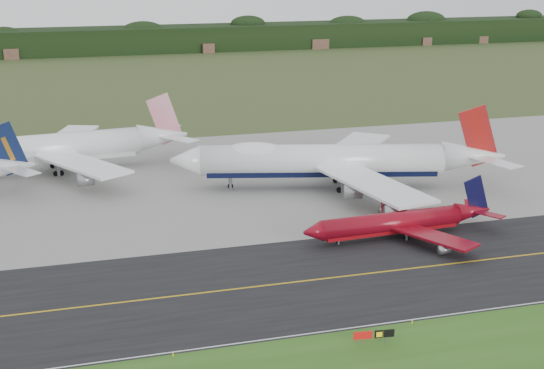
{
  "coord_description": "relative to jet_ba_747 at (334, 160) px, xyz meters",
  "views": [
    {
      "loc": [
        -38.39,
        -101.08,
        46.06
      ],
      "look_at": [
        -4.06,
        22.0,
        7.01
      ],
      "focal_mm": 50.0,
      "sensor_mm": 36.0,
      "label": 1
    }
  ],
  "objects": [
    {
      "name": "ground",
      "position": [
        -13.6,
        -38.48,
        -5.85
      ],
      "size": [
        600.0,
        600.0,
        0.0
      ],
      "primitive_type": "plane",
      "color": "#3E4B23",
      "rests_on": "ground"
    },
    {
      "name": "taxiway",
      "position": [
        -13.6,
        -42.48,
        -5.84
      ],
      "size": [
        400.0,
        32.0,
        0.02
      ],
      "primitive_type": "cube",
      "color": "black",
      "rests_on": "ground"
    },
    {
      "name": "apron",
      "position": [
        -13.6,
        12.52,
        -5.84
      ],
      "size": [
        400.0,
        78.0,
        0.01
      ],
      "primitive_type": "cube",
      "color": "gray",
      "rests_on": "ground"
    },
    {
      "name": "taxiway_centreline",
      "position": [
        -13.6,
        -42.48,
        -5.82
      ],
      "size": [
        400.0,
        0.4,
        0.0
      ],
      "primitive_type": "cube",
      "color": "gold",
      "rests_on": "taxiway"
    },
    {
      "name": "taxiway_edge_line",
      "position": [
        -13.6,
        -57.98,
        -5.82
      ],
      "size": [
        400.0,
        0.25,
        0.0
      ],
      "primitive_type": "cube",
      "color": "silver",
      "rests_on": "taxiway"
    },
    {
      "name": "horizon_treeline",
      "position": [
        -13.6,
        235.28,
        -0.38
      ],
      "size": [
        700.0,
        25.0,
        12.0
      ],
      "color": "black",
      "rests_on": "ground"
    },
    {
      "name": "jet_ba_747",
      "position": [
        0.0,
        0.0,
        0.0
      ],
      "size": [
        67.64,
        55.0,
        17.19
      ],
      "color": "white",
      "rests_on": "ground"
    },
    {
      "name": "jet_red_737",
      "position": [
        1.45,
        -29.39,
        -3.23
      ],
      "size": [
        35.1,
        28.6,
        9.48
      ],
      "color": "maroon",
      "rests_on": "ground"
    },
    {
      "name": "jet_star_tail",
      "position": [
        -54.85,
        27.51,
        -0.52
      ],
      "size": [
        60.63,
        50.49,
        15.98
      ],
      "color": "white",
      "rests_on": "ground"
    },
    {
      "name": "taxiway_sign",
      "position": [
        -17.5,
        -62.49,
        -4.63
      ],
      "size": [
        5.18,
        0.73,
        1.73
      ],
      "color": "slate",
      "rests_on": "ground"
    },
    {
      "name": "edge_marker_left",
      "position": [
        -41.79,
        -58.98,
        -5.6
      ],
      "size": [
        0.16,
        0.16,
        0.5
      ],
      "primitive_type": "cylinder",
      "color": "yellow",
      "rests_on": "ground"
    },
    {
      "name": "edge_marker_center",
      "position": [
        -10.59,
        -58.98,
        -5.6
      ],
      "size": [
        0.16,
        0.16,
        0.5
      ],
      "primitive_type": "cylinder",
      "color": "yellow",
      "rests_on": "ground"
    }
  ]
}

